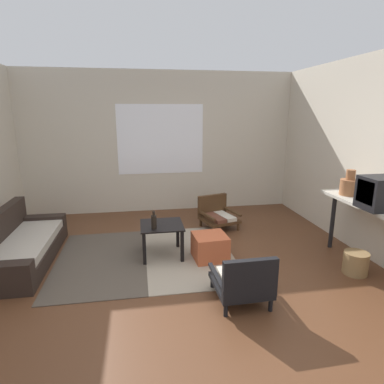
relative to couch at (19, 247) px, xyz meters
name	(u,v)px	position (x,y,z in m)	size (l,w,h in m)	color
ground_plane	(182,286)	(2.04, -0.96, -0.21)	(7.80, 7.80, 0.00)	#56331E
far_wall_with_window	(161,143)	(2.04, 2.10, 1.14)	(5.60, 0.13, 2.70)	beige
area_rug	(146,257)	(1.65, -0.14, -0.21)	(2.38, 1.98, 0.01)	#4C4238
couch	(19,247)	(0.00, 0.00, 0.00)	(0.72, 1.84, 0.67)	black
coffee_table	(162,231)	(1.88, -0.12, 0.15)	(0.57, 0.56, 0.46)	black
armchair_by_window	(217,214)	(2.90, 0.89, 0.02)	(0.68, 0.69, 0.53)	#472D19
armchair_striped_foreground	(243,281)	(2.61, -1.40, 0.04)	(0.56, 0.63, 0.58)	black
ottoman_orange	(210,247)	(2.51, -0.33, -0.04)	(0.44, 0.44, 0.34)	#BC5633
console_shelf	(374,213)	(4.35, -1.02, 0.56)	(0.40, 1.69, 0.87)	beige
clay_vase	(349,186)	(4.35, -0.51, 0.78)	(0.24, 0.24, 0.34)	#935B38
glass_bottle	(154,222)	(1.77, -0.27, 0.34)	(0.07, 0.07, 0.24)	black
wicker_basket	(356,263)	(4.19, -1.02, -0.07)	(0.29, 0.29, 0.28)	olive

